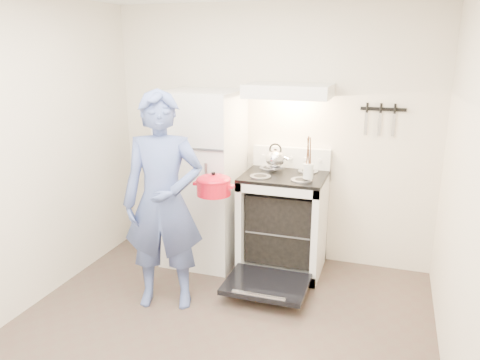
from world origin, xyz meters
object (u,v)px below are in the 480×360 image
object	(u,v)px
refrigerator	(203,178)
stove_body	(283,224)
tea_kettle	(275,158)
person	(163,202)
dutch_oven	(214,187)

from	to	relation	value
refrigerator	stove_body	distance (m)	0.90
refrigerator	tea_kettle	size ratio (longest dim) A/B	6.30
person	tea_kettle	bearing A→B (deg)	40.26
stove_body	dutch_oven	world-z (taller)	dutch_oven
dutch_oven	refrigerator	bearing A→B (deg)	120.54
stove_body	tea_kettle	bearing A→B (deg)	146.67
tea_kettle	person	world-z (taller)	person
stove_body	person	xyz separation A→B (m)	(-0.78, -0.93, 0.43)
refrigerator	dutch_oven	size ratio (longest dim) A/B	4.74
person	dutch_oven	bearing A→B (deg)	32.22
person	dutch_oven	xyz separation A→B (m)	(0.30, 0.34, 0.06)
refrigerator	stove_body	bearing A→B (deg)	1.77
person	stove_body	bearing A→B (deg)	33.92
tea_kettle	person	bearing A→B (deg)	-123.66
tea_kettle	dutch_oven	world-z (taller)	tea_kettle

